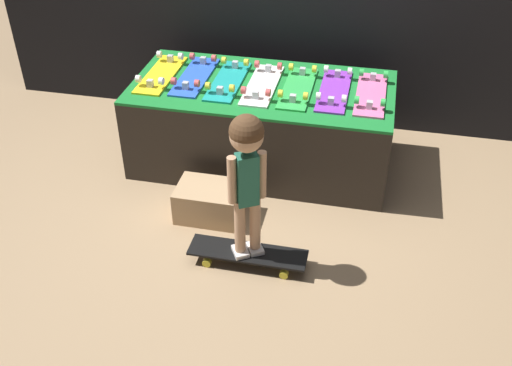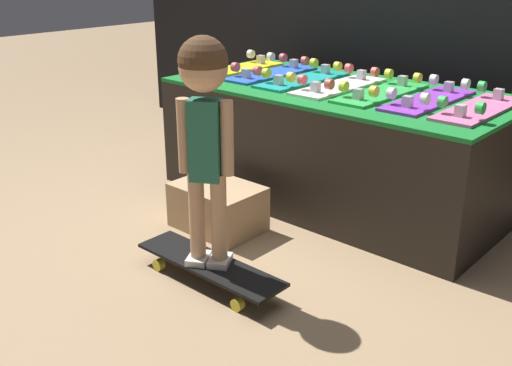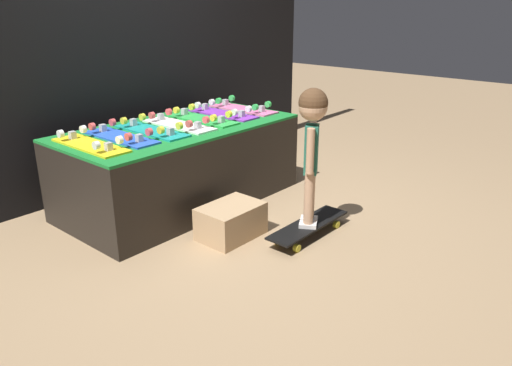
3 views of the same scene
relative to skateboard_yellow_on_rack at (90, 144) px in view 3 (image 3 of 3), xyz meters
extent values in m
plane|color=#9E7F5B|center=(0.75, -0.52, -0.64)|extent=(16.00, 16.00, 0.00)
cube|color=black|center=(0.75, 0.74, 0.63)|extent=(4.73, 0.10, 2.53)
cube|color=black|center=(0.75, -0.01, -0.34)|extent=(1.83, 0.91, 0.60)
cube|color=#19752D|center=(0.75, -0.01, -0.03)|extent=(1.83, 0.91, 0.02)
cube|color=yellow|center=(0.00, 0.00, -0.01)|extent=(0.20, 0.64, 0.01)
cube|color=#B7B7BC|center=(0.00, 0.21, 0.02)|extent=(0.04, 0.04, 0.05)
cylinder|color=white|center=(0.08, 0.21, 0.05)|extent=(0.03, 0.05, 0.05)
cylinder|color=white|center=(-0.08, 0.21, 0.05)|extent=(0.03, 0.05, 0.05)
cube|color=#B7B7BC|center=(0.00, -0.21, 0.02)|extent=(0.04, 0.04, 0.05)
cylinder|color=white|center=(0.08, -0.21, 0.05)|extent=(0.03, 0.05, 0.05)
cylinder|color=white|center=(-0.08, -0.21, 0.05)|extent=(0.03, 0.05, 0.05)
cube|color=blue|center=(0.25, 0.02, -0.01)|extent=(0.20, 0.64, 0.01)
cube|color=#B7B7BC|center=(0.25, 0.23, 0.02)|extent=(0.04, 0.04, 0.05)
cylinder|color=#D84C4C|center=(0.33, 0.23, 0.05)|extent=(0.03, 0.05, 0.05)
cylinder|color=#D84C4C|center=(0.17, 0.23, 0.05)|extent=(0.03, 0.05, 0.05)
cube|color=#B7B7BC|center=(0.25, -0.19, 0.02)|extent=(0.04, 0.04, 0.05)
cylinder|color=#D84C4C|center=(0.33, -0.19, 0.05)|extent=(0.03, 0.05, 0.05)
cylinder|color=#D84C4C|center=(0.17, -0.19, 0.05)|extent=(0.03, 0.05, 0.05)
cube|color=teal|center=(0.50, 0.00, -0.01)|extent=(0.20, 0.64, 0.01)
cube|color=#B7B7BC|center=(0.50, 0.21, 0.02)|extent=(0.04, 0.04, 0.05)
cylinder|color=yellow|center=(0.58, 0.21, 0.05)|extent=(0.03, 0.05, 0.05)
cylinder|color=yellow|center=(0.42, 0.21, 0.05)|extent=(0.03, 0.05, 0.05)
cube|color=#B7B7BC|center=(0.50, -0.21, 0.02)|extent=(0.04, 0.04, 0.05)
cylinder|color=yellow|center=(0.58, -0.21, 0.05)|extent=(0.03, 0.05, 0.05)
cylinder|color=yellow|center=(0.42, -0.21, 0.05)|extent=(0.03, 0.05, 0.05)
cube|color=white|center=(0.75, -0.01, -0.01)|extent=(0.20, 0.64, 0.01)
cube|color=#B7B7BC|center=(0.75, 0.20, 0.02)|extent=(0.04, 0.04, 0.05)
cylinder|color=#D84C4C|center=(0.83, 0.20, 0.05)|extent=(0.03, 0.05, 0.05)
cylinder|color=#D84C4C|center=(0.67, 0.20, 0.05)|extent=(0.03, 0.05, 0.05)
cube|color=#B7B7BC|center=(0.75, -0.22, 0.02)|extent=(0.04, 0.04, 0.05)
cylinder|color=#D84C4C|center=(0.83, -0.22, 0.05)|extent=(0.03, 0.05, 0.05)
cylinder|color=#D84C4C|center=(0.67, -0.22, 0.05)|extent=(0.03, 0.05, 0.05)
cube|color=green|center=(1.00, -0.01, -0.01)|extent=(0.20, 0.64, 0.01)
cube|color=#B7B7BC|center=(1.00, 0.20, 0.02)|extent=(0.04, 0.04, 0.05)
cylinder|color=yellow|center=(1.08, 0.20, 0.05)|extent=(0.03, 0.05, 0.05)
cylinder|color=yellow|center=(0.92, 0.20, 0.05)|extent=(0.03, 0.05, 0.05)
cube|color=#B7B7BC|center=(1.00, -0.22, 0.02)|extent=(0.04, 0.04, 0.05)
cylinder|color=yellow|center=(1.08, -0.22, 0.05)|extent=(0.03, 0.05, 0.05)
cylinder|color=yellow|center=(0.92, -0.22, 0.05)|extent=(0.03, 0.05, 0.05)
cube|color=purple|center=(1.25, 0.01, -0.01)|extent=(0.20, 0.64, 0.01)
cube|color=#B7B7BC|center=(1.25, 0.22, 0.02)|extent=(0.04, 0.04, 0.05)
cylinder|color=white|center=(1.33, 0.22, 0.05)|extent=(0.03, 0.05, 0.05)
cylinder|color=white|center=(1.17, 0.22, 0.05)|extent=(0.03, 0.05, 0.05)
cube|color=#B7B7BC|center=(1.25, -0.20, 0.02)|extent=(0.04, 0.04, 0.05)
cylinder|color=white|center=(1.33, -0.20, 0.05)|extent=(0.03, 0.05, 0.05)
cylinder|color=white|center=(1.17, -0.20, 0.05)|extent=(0.03, 0.05, 0.05)
cube|color=pink|center=(1.50, 0.01, -0.01)|extent=(0.20, 0.64, 0.01)
cube|color=#B7B7BC|center=(1.50, 0.22, 0.02)|extent=(0.04, 0.04, 0.05)
cylinder|color=green|center=(1.58, 0.22, 0.05)|extent=(0.03, 0.05, 0.05)
cylinder|color=green|center=(1.42, 0.22, 0.05)|extent=(0.03, 0.05, 0.05)
cube|color=#B7B7BC|center=(1.50, -0.21, 0.02)|extent=(0.04, 0.04, 0.05)
cylinder|color=green|center=(1.58, -0.21, 0.05)|extent=(0.03, 0.05, 0.05)
cylinder|color=green|center=(1.42, -0.21, 0.05)|extent=(0.03, 0.05, 0.05)
cube|color=black|center=(0.90, -1.13, -0.56)|extent=(0.71, 0.19, 0.01)
cube|color=#B7B7BC|center=(1.13, -1.13, -0.59)|extent=(0.04, 0.04, 0.05)
cylinder|color=yellow|center=(1.13, -1.05, -0.61)|extent=(0.05, 0.03, 0.05)
cylinder|color=yellow|center=(1.13, -1.21, -0.61)|extent=(0.05, 0.03, 0.05)
cube|color=#B7B7BC|center=(0.66, -1.13, -0.59)|extent=(0.04, 0.04, 0.05)
cylinder|color=yellow|center=(0.66, -1.05, -0.61)|extent=(0.05, 0.03, 0.05)
cylinder|color=yellow|center=(0.66, -1.21, -0.61)|extent=(0.05, 0.03, 0.05)
cube|color=silver|center=(0.94, -1.11, -0.54)|extent=(0.13, 0.14, 0.03)
cylinder|color=tan|center=(0.94, -1.11, -0.34)|extent=(0.06, 0.06, 0.37)
cube|color=silver|center=(0.86, -1.15, -0.54)|extent=(0.13, 0.14, 0.03)
cylinder|color=tan|center=(0.86, -1.15, -0.34)|extent=(0.06, 0.06, 0.37)
cube|color=#236651|center=(0.90, -1.13, -0.02)|extent=(0.15, 0.13, 0.32)
cylinder|color=tan|center=(0.97, -1.09, -0.01)|extent=(0.05, 0.05, 0.29)
cylinder|color=tan|center=(0.82, -1.17, -0.01)|extent=(0.05, 0.05, 0.29)
sphere|color=tan|center=(0.90, -1.13, 0.26)|extent=(0.18, 0.18, 0.18)
sphere|color=#4C331E|center=(0.90, -1.13, 0.28)|extent=(0.19, 0.19, 0.19)
cube|color=tan|center=(0.55, -0.73, -0.53)|extent=(0.43, 0.30, 0.23)
camera|label=1|loc=(1.51, -3.73, 1.86)|focal=42.00mm
camera|label=2|loc=(2.50, -2.64, 0.65)|focal=42.00mm
camera|label=3|loc=(-1.67, -2.88, 0.89)|focal=35.00mm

